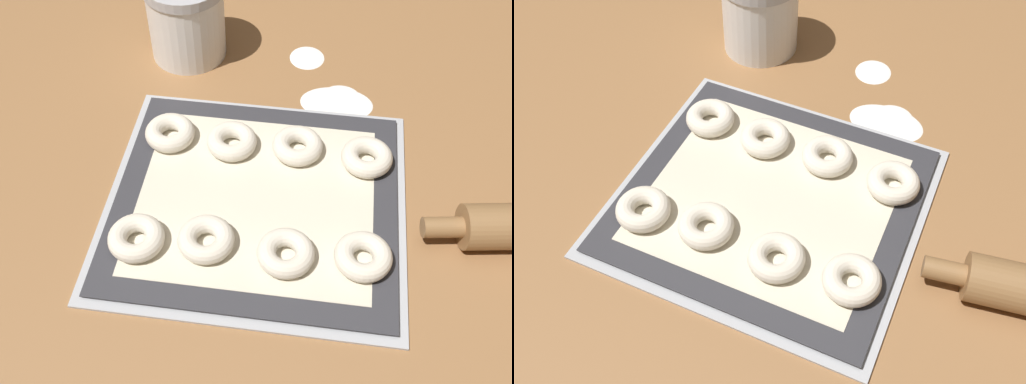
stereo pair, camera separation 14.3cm
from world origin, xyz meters
TOP-DOWN VIEW (x-y plane):
  - ground_plane at (0.00, 0.00)m, footprint 2.80×2.80m
  - baking_tray at (0.01, -0.01)m, footprint 0.40×0.38m
  - baking_mat at (0.01, -0.01)m, footprint 0.38×0.35m
  - bagel_front_far_left at (-0.13, -0.10)m, footprint 0.07×0.07m
  - bagel_front_mid_left at (-0.04, -0.09)m, footprint 0.07×0.07m
  - bagel_front_mid_right at (0.06, -0.10)m, footprint 0.07×0.07m
  - bagel_front_far_right at (0.16, -0.09)m, footprint 0.07×0.07m
  - bagel_back_far_left at (-0.13, 0.09)m, footprint 0.07×0.07m
  - bagel_back_mid_left at (-0.04, 0.08)m, footprint 0.07×0.07m
  - bagel_back_mid_right at (0.06, 0.08)m, footprint 0.07×0.07m
  - bagel_back_far_right at (0.16, 0.08)m, footprint 0.07×0.07m
  - flour_canister at (-0.14, 0.30)m, footprint 0.13×0.13m
  - flour_patch_near at (0.11, 0.21)m, footprint 0.11×0.08m
  - flour_patch_far at (0.05, 0.31)m, footprint 0.06×0.06m
  - flour_patch_side at (0.12, 0.22)m, footprint 0.06×0.05m

SIDE VIEW (x-z plane):
  - ground_plane at x=0.00m, z-range 0.00..0.00m
  - flour_patch_near at x=0.11m, z-range 0.00..0.00m
  - flour_patch_far at x=0.05m, z-range 0.00..0.00m
  - flour_patch_side at x=0.12m, z-range 0.00..0.00m
  - baking_tray at x=0.01m, z-range 0.00..0.01m
  - baking_mat at x=0.01m, z-range 0.01..0.01m
  - bagel_front_far_left at x=-0.13m, z-range 0.01..0.04m
  - bagel_front_mid_left at x=-0.04m, z-range 0.01..0.04m
  - bagel_front_mid_right at x=0.06m, z-range 0.01..0.04m
  - bagel_front_far_right at x=0.16m, z-range 0.01..0.04m
  - bagel_back_far_left at x=-0.13m, z-range 0.01..0.04m
  - bagel_back_mid_left at x=-0.04m, z-range 0.01..0.04m
  - bagel_back_mid_right at x=0.06m, z-range 0.01..0.04m
  - bagel_back_far_right at x=0.16m, z-range 0.01..0.04m
  - flour_canister at x=-0.14m, z-range 0.00..0.13m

